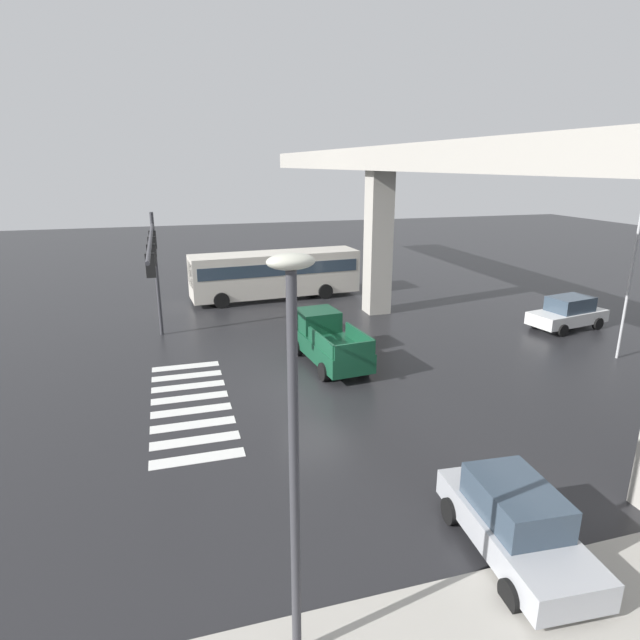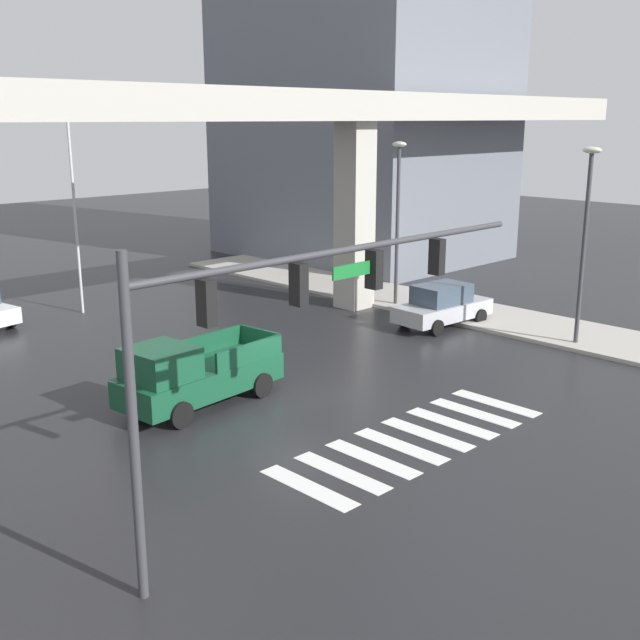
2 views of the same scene
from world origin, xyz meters
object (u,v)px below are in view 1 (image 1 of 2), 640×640
Objects in this scene: traffic_signal_mast at (153,256)px; flagpole at (640,235)px; street_lamp_near_corner at (294,428)px; city_bus at (275,272)px; sedan_silver at (515,522)px; pickup_truck at (327,341)px; sedan_white at (568,313)px.

flagpole is at bearing 73.71° from traffic_signal_mast.
flagpole reaches higher than traffic_signal_mast.
traffic_signal_mast is 1.50× the size of street_lamp_near_corner.
city_bus is 1.15× the size of flagpole.
sedan_silver is 0.46× the size of flagpole.
city_bus is 24.58m from sedan_silver.
pickup_truck reaches higher than sedan_silver.
sedan_silver is at bearing 26.42° from traffic_signal_mast.
flagpole reaches higher than city_bus.
city_bus is at bearing -128.66° from sedan_white.
sedan_white is at bearing 136.03° from sedan_silver.
pickup_truck is 13.93m from flagpole.
city_bus is 20.16m from flagpole.
flagpole is at bearing 39.38° from city_bus.
traffic_signal_mast reaches higher than sedan_white.
traffic_signal_mast reaches higher than sedan_silver.
traffic_signal_mast is (9.53, -7.18, 2.96)m from city_bus.
sedan_silver is (24.57, 0.29, -0.87)m from city_bus.
pickup_truck is 12.00m from city_bus.
street_lamp_near_corner reaches higher than city_bus.
street_lamp_near_corner is 20.42m from flagpole.
traffic_signal_mast is (-1.30, -20.72, 3.83)m from sedan_white.
city_bus is 26.38m from street_lamp_near_corner.
street_lamp_near_corner reaches higher than sedan_white.
traffic_signal_mast is (-2.44, -7.00, 3.69)m from pickup_truck.
pickup_truck is 1.16× the size of sedan_white.
flagpole is (-9.27, 12.26, 4.69)m from sedan_silver.
pickup_truck is at bearing -85.24° from sedan_white.
city_bus is 1.51× the size of street_lamp_near_corner.
street_lamp_near_corner is at bearing 7.79° from traffic_signal_mast.
traffic_signal_mast is at bearing -172.21° from street_lamp_near_corner.
city_bus is at bearing -140.62° from flagpole.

